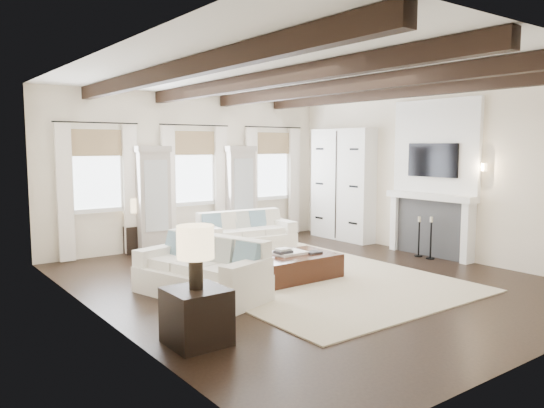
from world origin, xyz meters
TOP-DOWN VIEW (x-y plane):
  - ground at (0.00, 0.00)m, footprint 7.50×7.50m
  - room_shell at (0.75, 0.90)m, footprint 6.54×7.54m
  - area_rug at (0.10, 0.17)m, footprint 3.63×4.88m
  - sofa_back at (0.46, 2.45)m, footprint 1.97×1.04m
  - sofa_left at (-1.75, 0.21)m, footprint 1.39×2.12m
  - ottoman at (-0.17, 0.21)m, footprint 1.49×0.93m
  - tray at (-0.12, 0.28)m, footprint 0.50×0.38m
  - book_lower at (-0.29, 0.25)m, footprint 0.26×0.20m
  - book_upper at (-0.26, 0.27)m, footprint 0.22×0.17m
  - book_loose at (0.22, 0.09)m, footprint 0.24×0.18m
  - side_table_front at (-2.72, -1.36)m, footprint 0.61×0.61m
  - lamp_front at (-2.72, -1.36)m, footprint 0.40×0.40m
  - side_table_back at (-1.38, 3.72)m, footprint 0.36×0.36m
  - lamp_back at (-1.38, 3.72)m, footprint 0.32×0.32m
  - candlestick_near at (2.90, -0.18)m, footprint 0.16×0.16m
  - candlestick_far at (2.90, 0.09)m, footprint 0.16×0.16m

SIDE VIEW (x-z plane):
  - ground at x=0.00m, z-range 0.00..0.00m
  - area_rug at x=0.10m, z-range 0.00..0.02m
  - ottoman at x=-0.17m, z-range 0.00..0.39m
  - side_table_back at x=-1.38m, z-range 0.00..0.54m
  - side_table_front at x=-2.72m, z-range 0.00..0.61m
  - candlestick_far at x=2.90m, z-range -0.07..0.71m
  - sofa_back at x=0.46m, z-range -0.08..0.74m
  - candlestick_near at x=2.90m, z-range -0.07..0.73m
  - sofa_left at x=-1.75m, z-range -0.08..0.75m
  - book_loose at x=0.22m, z-range 0.39..0.42m
  - tray at x=-0.12m, z-range 0.39..0.43m
  - book_lower at x=-0.29m, z-range 0.43..0.47m
  - book_upper at x=-0.26m, z-range 0.47..0.50m
  - lamp_back at x=-1.38m, z-range 0.64..1.20m
  - lamp_front at x=-2.72m, z-range 0.73..1.41m
  - room_shell at x=0.75m, z-range 0.28..3.50m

